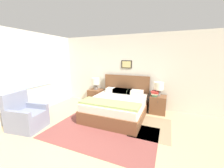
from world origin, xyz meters
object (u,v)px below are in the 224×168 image
nightstand_near_window (96,97)px  table_lamp_near_window (96,82)px  nightstand_by_door (158,104)px  bed (118,105)px  armchair (26,117)px  table_lamp_by_door (159,87)px

nightstand_near_window → table_lamp_near_window: size_ratio=1.28×
nightstand_by_door → bed: bearing=-149.4°
armchair → nightstand_by_door: armchair is taller
armchair → bed: bearing=123.1°
armchair → table_lamp_by_door: 3.89m
table_lamp_by_door → table_lamp_near_window: bearing=180.0°
table_lamp_near_window → table_lamp_by_door: 2.31m
armchair → nightstand_near_window: size_ratio=1.64×
bed → nightstand_by_door: bearing=30.6°
nightstand_by_door → table_lamp_by_door: size_ratio=1.28×
nightstand_by_door → table_lamp_by_door: (-0.01, 0.02, 0.59)m
bed → nightstand_near_window: size_ratio=3.35×
armchair → table_lamp_near_window: bearing=154.7°
armchair → table_lamp_by_door: table_lamp_by_door is taller
table_lamp_near_window → table_lamp_by_door: bearing=0.0°
nightstand_by_door → armchair: bearing=-142.3°
bed → table_lamp_near_window: bearing=148.8°
nightstand_near_window → nightstand_by_door: 2.32m
nightstand_by_door → table_lamp_near_window: table_lamp_near_window is taller
bed → nightstand_near_window: bearing=149.3°
armchair → nightstand_by_door: (3.05, 2.36, -0.02)m
nightstand_near_window → nightstand_by_door: same height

